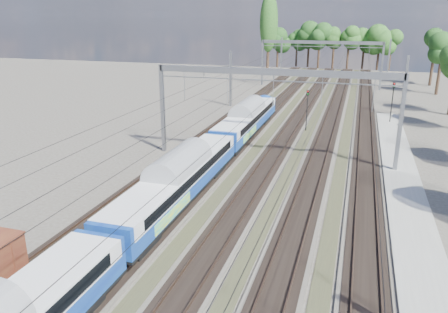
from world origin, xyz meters
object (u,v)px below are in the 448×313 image
(signal_near, at_px, (307,105))
(worker, at_px, (342,73))
(emu_train, at_px, (177,176))
(signal_far, at_px, (393,98))

(signal_near, bearing_deg, worker, 94.85)
(emu_train, distance_m, signal_far, 36.50)
(emu_train, xyz_separation_m, worker, (8.15, 77.78, -1.65))
(signal_near, xyz_separation_m, signal_far, (10.16, 6.90, 0.25))
(emu_train, bearing_deg, worker, 84.02)
(worker, xyz_separation_m, signal_near, (-1.79, -52.15, 2.36))
(signal_near, height_order, signal_far, signal_far)
(emu_train, distance_m, worker, 78.23)
(signal_near, bearing_deg, emu_train, -97.11)
(worker, distance_m, signal_near, 52.23)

